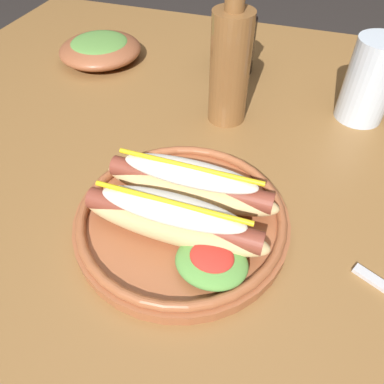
# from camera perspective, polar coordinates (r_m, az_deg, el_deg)

# --- Properties ---
(ground_plane) EXTENTS (8.00, 8.00, 0.00)m
(ground_plane) POSITION_cam_1_polar(r_m,az_deg,el_deg) (1.19, 1.68, -22.71)
(ground_plane) COLOR #2D2826
(dining_table) EXTENTS (1.21, 1.03, 0.74)m
(dining_table) POSITION_cam_1_polar(r_m,az_deg,el_deg) (0.63, 2.92, -0.83)
(dining_table) COLOR olive
(dining_table) RESTS_ON ground_plane
(hot_dog_plate) EXTENTS (0.26, 0.26, 0.08)m
(hot_dog_plate) POSITION_cam_1_polar(r_m,az_deg,el_deg) (0.45, -1.05, -3.27)
(hot_dog_plate) COLOR #9E5633
(hot_dog_plate) RESTS_ON dining_table
(soda_cup) EXTENTS (0.08, 0.08, 0.10)m
(soda_cup) POSITION_cam_1_polar(r_m,az_deg,el_deg) (0.76, 6.51, 21.49)
(soda_cup) COLOR black
(soda_cup) RESTS_ON dining_table
(water_cup) EXTENTS (0.08, 0.08, 0.13)m
(water_cup) POSITION_cam_1_polar(r_m,az_deg,el_deg) (0.67, 25.64, 15.10)
(water_cup) COLOR silver
(water_cup) RESTS_ON dining_table
(glass_bottle) EXTENTS (0.06, 0.06, 0.24)m
(glass_bottle) POSITION_cam_1_polar(r_m,az_deg,el_deg) (0.59, 5.86, 18.97)
(glass_bottle) COLOR brown
(glass_bottle) RESTS_ON dining_table
(side_bowl) EXTENTS (0.16, 0.16, 0.05)m
(side_bowl) POSITION_cam_1_polar(r_m,az_deg,el_deg) (0.83, -13.89, 20.58)
(side_bowl) COLOR brown
(side_bowl) RESTS_ON dining_table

